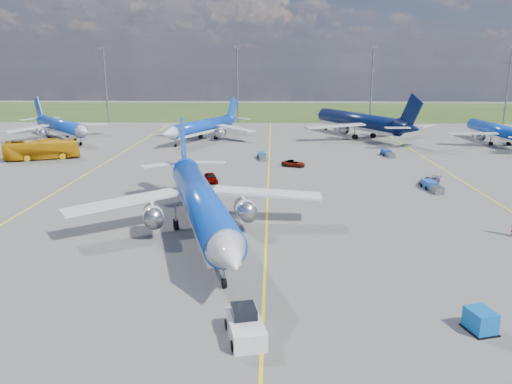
{
  "coord_description": "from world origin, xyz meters",
  "views": [
    {
      "loc": [
        0.55,
        -42.62,
        17.68
      ],
      "look_at": [
        -1.18,
        10.22,
        4.0
      ],
      "focal_mm": 35.0,
      "sensor_mm": 36.0,
      "label": 1
    }
  ],
  "objects_px": {
    "bg_jet_nw": "(62,139)",
    "bg_jet_ne": "(495,144)",
    "bg_jet_n": "(357,137)",
    "baggage_tug_e": "(388,154)",
    "bg_jet_nnw": "(203,140)",
    "service_car_a": "(211,178)",
    "apron_bus": "(42,150)",
    "baggage_tug_c": "(262,156)",
    "service_car_b": "(294,163)",
    "pushback_tug": "(245,326)",
    "baggage_tug_w": "(432,186)",
    "main_airliner": "(202,235)",
    "service_car_c": "(429,180)",
    "uld_container": "(480,321)"
  },
  "relations": [
    {
      "from": "service_car_c",
      "to": "baggage_tug_c",
      "type": "height_order",
      "value": "service_car_c"
    },
    {
      "from": "bg_jet_nnw",
      "to": "service_car_a",
      "type": "bearing_deg",
      "value": -57.53
    },
    {
      "from": "pushback_tug",
      "to": "baggage_tug_e",
      "type": "bearing_deg",
      "value": 56.98
    },
    {
      "from": "service_car_a",
      "to": "bg_jet_n",
      "type": "bearing_deg",
      "value": 41.37
    },
    {
      "from": "bg_jet_nw",
      "to": "baggage_tug_c",
      "type": "xyz_separation_m",
      "value": [
        48.4,
        -23.57,
        0.51
      ]
    },
    {
      "from": "apron_bus",
      "to": "service_car_c",
      "type": "height_order",
      "value": "apron_bus"
    },
    {
      "from": "uld_container",
      "to": "bg_jet_nnw",
      "type": "bearing_deg",
      "value": 93.71
    },
    {
      "from": "service_car_a",
      "to": "baggage_tug_e",
      "type": "distance_m",
      "value": 39.5
    },
    {
      "from": "bg_jet_nnw",
      "to": "service_car_b",
      "type": "height_order",
      "value": "bg_jet_nnw"
    },
    {
      "from": "pushback_tug",
      "to": "apron_bus",
      "type": "height_order",
      "value": "apron_bus"
    },
    {
      "from": "service_car_b",
      "to": "baggage_tug_e",
      "type": "height_order",
      "value": "service_car_b"
    },
    {
      "from": "main_airliner",
      "to": "bg_jet_ne",
      "type": "bearing_deg",
      "value": 32.01
    },
    {
      "from": "bg_jet_ne",
      "to": "service_car_c",
      "type": "xyz_separation_m",
      "value": [
        -26.67,
        -39.69,
        0.56
      ]
    },
    {
      "from": "service_car_c",
      "to": "baggage_tug_e",
      "type": "relative_size",
      "value": 0.76
    },
    {
      "from": "main_airliner",
      "to": "service_car_a",
      "type": "distance_m",
      "value": 24.25
    },
    {
      "from": "pushback_tug",
      "to": "baggage_tug_e",
      "type": "xyz_separation_m",
      "value": [
        24.35,
        67.54,
        -0.27
      ]
    },
    {
      "from": "service_car_a",
      "to": "service_car_b",
      "type": "xyz_separation_m",
      "value": [
        13.14,
        12.26,
        -0.14
      ]
    },
    {
      "from": "bg_jet_nw",
      "to": "bg_jet_n",
      "type": "distance_m",
      "value": 71.62
    },
    {
      "from": "apron_bus",
      "to": "baggage_tug_c",
      "type": "relative_size",
      "value": 2.72
    },
    {
      "from": "bg_jet_ne",
      "to": "apron_bus",
      "type": "height_order",
      "value": "bg_jet_ne"
    },
    {
      "from": "service_car_a",
      "to": "baggage_tug_c",
      "type": "xyz_separation_m",
      "value": [
        7.42,
        19.37,
        -0.21
      ]
    },
    {
      "from": "apron_bus",
      "to": "service_car_a",
      "type": "height_order",
      "value": "apron_bus"
    },
    {
      "from": "main_airliner",
      "to": "apron_bus",
      "type": "xyz_separation_m",
      "value": [
        -36.09,
        41.8,
        1.88
      ]
    },
    {
      "from": "baggage_tug_c",
      "to": "service_car_a",
      "type": "bearing_deg",
      "value": -116.98
    },
    {
      "from": "bg_jet_nw",
      "to": "baggage_tug_w",
      "type": "bearing_deg",
      "value": -74.91
    },
    {
      "from": "bg_jet_nnw",
      "to": "baggage_tug_w",
      "type": "relative_size",
      "value": 6.56
    },
    {
      "from": "bg_jet_nw",
      "to": "bg_jet_ne",
      "type": "bearing_deg",
      "value": -44.29
    },
    {
      "from": "bg_jet_nnw",
      "to": "baggage_tug_w",
      "type": "distance_m",
      "value": 61.38
    },
    {
      "from": "bg_jet_n",
      "to": "baggage_tug_e",
      "type": "bearing_deg",
      "value": 67.2
    },
    {
      "from": "bg_jet_ne",
      "to": "pushback_tug",
      "type": "xyz_separation_m",
      "value": [
        -52.08,
        -83.89,
        0.8
      ]
    },
    {
      "from": "bg_jet_nnw",
      "to": "baggage_tug_w",
      "type": "height_order",
      "value": "bg_jet_nnw"
    },
    {
      "from": "bg_jet_n",
      "to": "main_airliner",
      "type": "distance_m",
      "value": 78.91
    },
    {
      "from": "service_car_a",
      "to": "service_car_c",
      "type": "bearing_deg",
      "value": -17.41
    },
    {
      "from": "bg_jet_n",
      "to": "service_car_a",
      "type": "bearing_deg",
      "value": 32.06
    },
    {
      "from": "service_car_c",
      "to": "bg_jet_n",
      "type": "bearing_deg",
      "value": 147.63
    },
    {
      "from": "bg_jet_n",
      "to": "baggage_tug_c",
      "type": "height_order",
      "value": "bg_jet_n"
    },
    {
      "from": "pushback_tug",
      "to": "service_car_c",
      "type": "height_order",
      "value": "pushback_tug"
    },
    {
      "from": "apron_bus",
      "to": "baggage_tug_c",
      "type": "height_order",
      "value": "apron_bus"
    },
    {
      "from": "bg_jet_nnw",
      "to": "baggage_tug_c",
      "type": "xyz_separation_m",
      "value": [
        14.47,
        -23.83,
        0.51
      ]
    },
    {
      "from": "bg_jet_nnw",
      "to": "uld_container",
      "type": "relative_size",
      "value": 18.15
    },
    {
      "from": "baggage_tug_e",
      "to": "pushback_tug",
      "type": "bearing_deg",
      "value": -116.0
    },
    {
      "from": "service_car_b",
      "to": "baggage_tug_c",
      "type": "bearing_deg",
      "value": 61.03
    },
    {
      "from": "service_car_a",
      "to": "baggage_tug_c",
      "type": "height_order",
      "value": "service_car_a"
    },
    {
      "from": "bg_jet_n",
      "to": "bg_jet_nnw",
      "type": "bearing_deg",
      "value": -16.91
    },
    {
      "from": "bg_jet_nnw",
      "to": "service_car_a",
      "type": "xyz_separation_m",
      "value": [
        7.05,
        -43.2,
        0.72
      ]
    },
    {
      "from": "apron_bus",
      "to": "service_car_a",
      "type": "bearing_deg",
      "value": -138.99
    },
    {
      "from": "bg_jet_n",
      "to": "service_car_c",
      "type": "bearing_deg",
      "value": 66.72
    },
    {
      "from": "main_airliner",
      "to": "apron_bus",
      "type": "bearing_deg",
      "value": 115.05
    },
    {
      "from": "service_car_b",
      "to": "baggage_tug_w",
      "type": "relative_size",
      "value": 0.79
    },
    {
      "from": "bg_jet_nw",
      "to": "service_car_a",
      "type": "relative_size",
      "value": 8.31
    }
  ]
}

